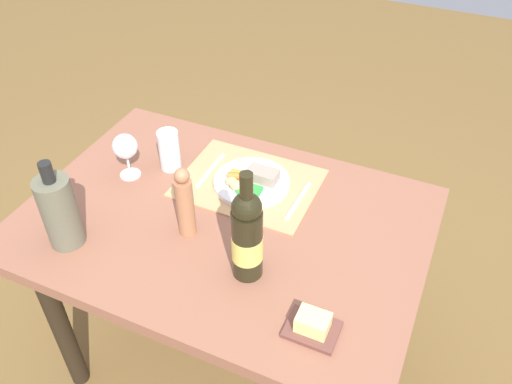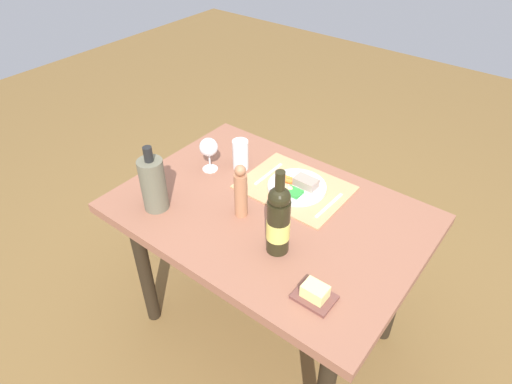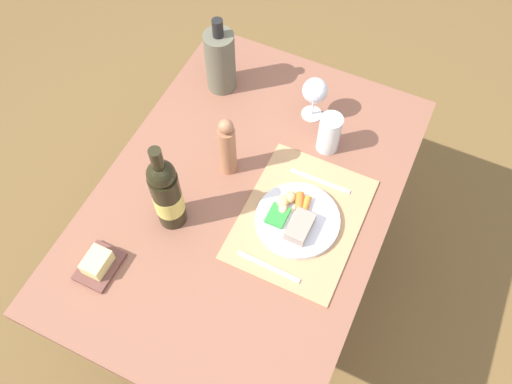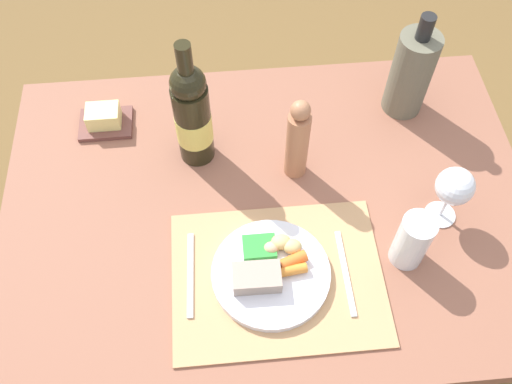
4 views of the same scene
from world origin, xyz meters
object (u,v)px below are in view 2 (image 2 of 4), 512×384
Objects in this scene: dining_table at (269,228)px; wine_glass at (209,148)px; dinner_plate at (297,186)px; fork at (329,205)px; knife at (269,174)px; pepper_mill at (241,192)px; wine_bottle at (278,220)px; cooler_bottle at (153,184)px; water_tumbler at (241,156)px; butter_dish at (315,294)px.

wine_glass is (0.38, -0.06, 0.22)m from dining_table.
dinner_plate is 0.17m from fork.
pepper_mill is (-0.07, 0.28, 0.10)m from knife.
fork is at bearing -94.59° from wine_bottle.
wine_bottle is 2.16× the size of wine_glass.
cooler_bottle is (-0.01, 0.33, 0.00)m from wine_glass.
fork is 0.98× the size of knife.
dining_table is at bearing 43.72° from fork.
pepper_mill is at bearing 153.58° from wine_glass.
cooler_bottle is 2.01× the size of water_tumbler.
dining_table is 9.33× the size of butter_dish.
pepper_mill is (0.25, 0.25, 0.10)m from fork.
wine_bottle reaches higher than fork.
water_tumbler is (0.28, -0.16, 0.16)m from dining_table.
water_tumbler is at bearing -50.08° from pepper_mill.
fork is 0.70m from cooler_bottle.
dinner_plate is 1.07× the size of pepper_mill.
water_tumbler is at bearing -29.54° from dining_table.
wine_glass is (0.31, -0.15, 0.00)m from pepper_mill.
fork is 0.82× the size of pepper_mill.
knife is 1.50× the size of butter_dish.
fork is (-0.18, -0.16, 0.11)m from dining_table.
fork is 0.32m from knife.
dining_table is 0.24m from pepper_mill.
knife is 0.69m from butter_dish.
pepper_mill is 0.33m from water_tumbler.
fork is at bearing 175.24° from knife.
wine_bottle is (-0.30, 0.35, 0.13)m from knife.
dining_table is 0.27m from fork.
pepper_mill is at bearing -21.53° from butter_dish.
wine_glass is (0.56, 0.10, 0.10)m from fork.
dining_table is 0.50m from cooler_bottle.
wine_glass reaches higher than butter_dish.
pepper_mill is at bearing -149.37° from cooler_bottle.
wine_bottle is at bearing 162.75° from pepper_mill.
dinner_plate is 1.28× the size of knife.
cooler_bottle is (0.52, 0.11, -0.02)m from wine_bottle.
pepper_mill is 0.34m from wine_glass.
pepper_mill is 1.47× the size of wine_glass.
water_tumbler reaches higher than dining_table.
wine_bottle is 2.64× the size of butter_dish.
cooler_bottle is (0.37, 0.27, 0.22)m from dining_table.
dining_table is at bearing 85.17° from dinner_plate.
dinner_plate is at bearing 175.31° from knife.
butter_dish is 0.78m from water_tumbler.
fork is 1.20× the size of wine_glass.
wine_bottle reaches higher than water_tumbler.
cooler_bottle is at bearing 30.63° from pepper_mill.
pepper_mill is at bearing 129.92° from water_tumbler.
knife is 0.15m from water_tumbler.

